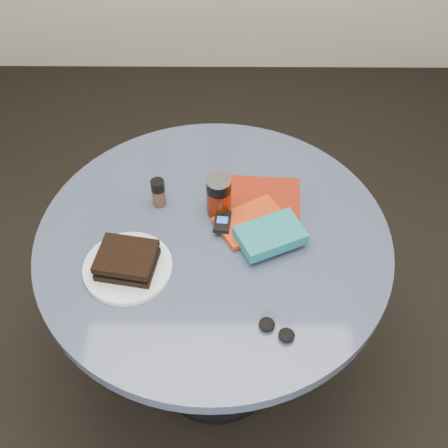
{
  "coord_description": "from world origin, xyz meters",
  "views": [
    {
      "loc": [
        0.04,
        -1.02,
        1.95
      ],
      "look_at": [
        0.03,
        0.0,
        0.8
      ],
      "focal_mm": 45.0,
      "sensor_mm": 36.0,
      "label": 1
    }
  ],
  "objects_px": {
    "table": "(214,270)",
    "pepper_grinder": "(158,193)",
    "novel": "(270,235)",
    "mp3_player": "(222,222)",
    "headphones": "(277,330)",
    "red_book": "(251,222)",
    "plate": "(128,268)",
    "sandwich": "(127,260)",
    "soda_can": "(219,196)",
    "magazine": "(258,198)"
  },
  "relations": [
    {
      "from": "magazine",
      "to": "novel",
      "type": "xyz_separation_m",
      "value": [
        0.03,
        -0.17,
        0.04
      ]
    },
    {
      "from": "table",
      "to": "mp3_player",
      "type": "bearing_deg",
      "value": 49.63
    },
    {
      "from": "pepper_grinder",
      "to": "headphones",
      "type": "height_order",
      "value": "pepper_grinder"
    },
    {
      "from": "soda_can",
      "to": "pepper_grinder",
      "type": "xyz_separation_m",
      "value": [
        -0.18,
        0.03,
        -0.02
      ]
    },
    {
      "from": "plate",
      "to": "sandwich",
      "type": "xyz_separation_m",
      "value": [
        0.0,
        -0.0,
        0.03
      ]
    },
    {
      "from": "soda_can",
      "to": "red_book",
      "type": "xyz_separation_m",
      "value": [
        0.09,
        -0.05,
        -0.05
      ]
    },
    {
      "from": "headphones",
      "to": "sandwich",
      "type": "bearing_deg",
      "value": 153.97
    },
    {
      "from": "sandwich",
      "to": "red_book",
      "type": "relative_size",
      "value": 0.88
    },
    {
      "from": "pepper_grinder",
      "to": "novel",
      "type": "distance_m",
      "value": 0.35
    },
    {
      "from": "red_book",
      "to": "headphones",
      "type": "bearing_deg",
      "value": -111.78
    },
    {
      "from": "magazine",
      "to": "novel",
      "type": "distance_m",
      "value": 0.18
    },
    {
      "from": "soda_can",
      "to": "sandwich",
      "type": "bearing_deg",
      "value": -138.46
    },
    {
      "from": "pepper_grinder",
      "to": "red_book",
      "type": "height_order",
      "value": "pepper_grinder"
    },
    {
      "from": "mp3_player",
      "to": "magazine",
      "type": "bearing_deg",
      "value": 47.44
    },
    {
      "from": "table",
      "to": "novel",
      "type": "height_order",
      "value": "novel"
    },
    {
      "from": "table",
      "to": "plate",
      "type": "relative_size",
      "value": 4.21
    },
    {
      "from": "plate",
      "to": "soda_can",
      "type": "xyz_separation_m",
      "value": [
        0.24,
        0.21,
        0.06
      ]
    },
    {
      "from": "table",
      "to": "magazine",
      "type": "relative_size",
      "value": 4.07
    },
    {
      "from": "red_book",
      "to": "mp3_player",
      "type": "bearing_deg",
      "value": 158.84
    },
    {
      "from": "pepper_grinder",
      "to": "mp3_player",
      "type": "xyz_separation_m",
      "value": [
        0.19,
        -0.09,
        -0.02
      ]
    },
    {
      "from": "magazine",
      "to": "novel",
      "type": "relative_size",
      "value": 1.39
    },
    {
      "from": "soda_can",
      "to": "red_book",
      "type": "bearing_deg",
      "value": -27.12
    },
    {
      "from": "soda_can",
      "to": "magazine",
      "type": "height_order",
      "value": "soda_can"
    },
    {
      "from": "plate",
      "to": "soda_can",
      "type": "distance_m",
      "value": 0.32
    },
    {
      "from": "plate",
      "to": "soda_can",
      "type": "height_order",
      "value": "soda_can"
    },
    {
      "from": "table",
      "to": "soda_can",
      "type": "xyz_separation_m",
      "value": [
        0.01,
        0.09,
        0.23
      ]
    },
    {
      "from": "plate",
      "to": "red_book",
      "type": "height_order",
      "value": "red_book"
    },
    {
      "from": "table",
      "to": "headphones",
      "type": "xyz_separation_m",
      "value": [
        0.16,
        -0.31,
        0.17
      ]
    },
    {
      "from": "plate",
      "to": "magazine",
      "type": "height_order",
      "value": "plate"
    },
    {
      "from": "plate",
      "to": "red_book",
      "type": "xyz_separation_m",
      "value": [
        0.33,
        0.16,
        0.0
      ]
    },
    {
      "from": "sandwich",
      "to": "headphones",
      "type": "height_order",
      "value": "sandwich"
    },
    {
      "from": "pepper_grinder",
      "to": "table",
      "type": "bearing_deg",
      "value": -37.34
    },
    {
      "from": "pepper_grinder",
      "to": "mp3_player",
      "type": "height_order",
      "value": "pepper_grinder"
    },
    {
      "from": "table",
      "to": "plate",
      "type": "xyz_separation_m",
      "value": [
        -0.23,
        -0.12,
        0.17
      ]
    },
    {
      "from": "sandwich",
      "to": "pepper_grinder",
      "type": "bearing_deg",
      "value": 75.52
    },
    {
      "from": "sandwich",
      "to": "table",
      "type": "bearing_deg",
      "value": 28.34
    },
    {
      "from": "table",
      "to": "pepper_grinder",
      "type": "relative_size",
      "value": 10.87
    },
    {
      "from": "sandwich",
      "to": "headphones",
      "type": "xyz_separation_m",
      "value": [
        0.38,
        -0.19,
        -0.03
      ]
    },
    {
      "from": "sandwich",
      "to": "pepper_grinder",
      "type": "relative_size",
      "value": 1.82
    },
    {
      "from": "mp3_player",
      "to": "headphones",
      "type": "relative_size",
      "value": 0.8
    },
    {
      "from": "plate",
      "to": "magazine",
      "type": "xyz_separation_m",
      "value": [
        0.36,
        0.26,
        -0.01
      ]
    },
    {
      "from": "soda_can",
      "to": "pepper_grinder",
      "type": "height_order",
      "value": "soda_can"
    },
    {
      "from": "plate",
      "to": "mp3_player",
      "type": "height_order",
      "value": "mp3_player"
    },
    {
      "from": "magazine",
      "to": "mp3_player",
      "type": "xyz_separation_m",
      "value": [
        -0.11,
        -0.12,
        0.02
      ]
    },
    {
      "from": "novel",
      "to": "mp3_player",
      "type": "height_order",
      "value": "novel"
    },
    {
      "from": "red_book",
      "to": "headphones",
      "type": "height_order",
      "value": "headphones"
    },
    {
      "from": "red_book",
      "to": "magazine",
      "type": "bearing_deg",
      "value": 46.42
    },
    {
      "from": "plate",
      "to": "headphones",
      "type": "height_order",
      "value": "headphones"
    },
    {
      "from": "mp3_player",
      "to": "novel",
      "type": "bearing_deg",
      "value": -23.78
    },
    {
      "from": "soda_can",
      "to": "pepper_grinder",
      "type": "relative_size",
      "value": 1.45
    }
  ]
}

